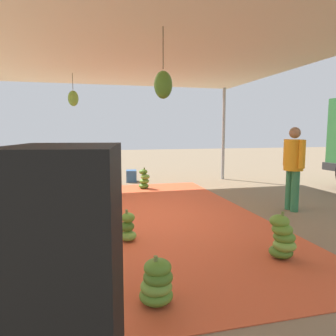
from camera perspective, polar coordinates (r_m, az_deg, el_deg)
name	(u,v)px	position (r m, az deg, el deg)	size (l,w,h in m)	color
ground_plane	(285,207)	(6.82, 20.64, -6.76)	(40.00, 40.00, 0.00)	#7F6B51
tarp_orange	(139,217)	(5.71, -5.34, -8.90)	(6.70, 4.26, 0.01)	#D1512D
tent_canopy	(132,53)	(5.64, -6.68, 20.11)	(8.00, 7.00, 2.94)	#9EA0A5
banana_bunch_0	(144,180)	(8.37, -4.38, -2.13)	(0.38, 0.38, 0.57)	#477523
banana_bunch_1	(43,224)	(4.86, -21.88, -9.44)	(0.46, 0.46, 0.50)	#477523
banana_bunch_2	(103,189)	(7.37, -11.87, -3.86)	(0.46, 0.45, 0.45)	#60932D
banana_bunch_3	(282,238)	(4.09, 20.16, -11.98)	(0.43, 0.41, 0.58)	#477523
banana_bunch_4	(2,266)	(3.70, -28.11, -15.49)	(0.37, 0.35, 0.44)	#6B9E38
banana_bunch_5	(106,203)	(5.77, -11.25, -6.27)	(0.29, 0.28, 0.58)	gold
banana_bunch_6	(23,245)	(4.13, -24.94, -12.68)	(0.33, 0.32, 0.48)	#518428
banana_bunch_7	(157,283)	(2.97, -2.04, -20.26)	(0.42, 0.42, 0.45)	#518428
banana_bunch_8	(128,228)	(4.50, -7.36, -10.76)	(0.29, 0.30, 0.45)	#75A83D
worker_0	(294,162)	(6.46, 21.96, 0.96)	(0.59, 0.36, 1.62)	#337A4C
speaker_stack	(69,316)	(1.57, -17.72, -24.38)	(0.64, 0.53, 1.49)	black
crate_0	(93,177)	(9.64, -13.57, -1.69)	(0.52, 0.33, 0.31)	#335B8E
crate_1	(131,176)	(9.60, -6.71, -1.45)	(0.40, 0.31, 0.35)	#335B8E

